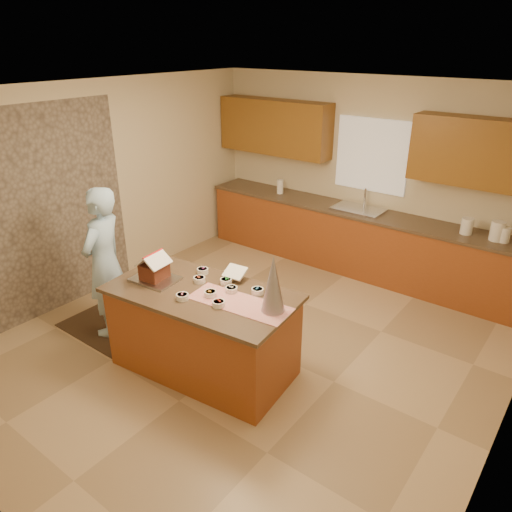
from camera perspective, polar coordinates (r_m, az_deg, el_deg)
name	(u,v)px	position (r m, az deg, el deg)	size (l,w,h in m)	color
floor	(252,345)	(5.48, -0.44, -10.52)	(5.50, 5.50, 0.00)	tan
ceiling	(251,92)	(4.51, -0.56, 18.83)	(5.50, 5.50, 0.00)	silver
wall_back	(371,176)	(7.10, 13.39, 9.19)	(5.50, 5.50, 0.00)	beige
wall_left	(99,190)	(6.59, -18.11, 7.46)	(5.50, 5.50, 0.00)	beige
stone_accent	(44,214)	(6.21, -23.83, 4.58)	(2.50, 2.50, 0.00)	gray
window_curtain	(372,155)	(7.01, 13.53, 11.50)	(1.05, 0.03, 1.00)	white
back_counter_base	(355,242)	(7.13, 11.67, 1.66)	(4.80, 0.60, 0.88)	brown
back_counter_top	(358,212)	(6.97, 11.99, 5.15)	(4.85, 0.63, 0.04)	brown
upper_cabinet_left	(275,127)	(7.58, 2.21, 15.02)	(1.85, 0.35, 0.80)	brown
upper_cabinet_right	(492,154)	(6.36, 26.11, 10.75)	(1.85, 0.35, 0.80)	brown
sink	(358,212)	(6.97, 11.99, 5.07)	(0.70, 0.45, 0.12)	silver
faucet	(365,198)	(7.08, 12.75, 6.74)	(0.03, 0.03, 0.28)	silver
island_base	(203,333)	(4.94, -6.25, -9.00)	(1.77, 0.89, 0.87)	brown
island_top	(201,293)	(4.70, -6.50, -4.40)	(1.85, 0.96, 0.04)	brown
table_runner	(239,303)	(4.46, -1.96, -5.59)	(0.98, 0.35, 0.01)	#AF0D0C
baking_tray	(155,279)	(4.97, -11.84, -2.68)	(0.45, 0.33, 0.02)	silver
cookbook	(235,272)	(4.84, -2.50, -1.91)	(0.22, 0.02, 0.18)	white
tinsel_tree	(273,284)	(4.23, 2.05, -3.31)	(0.22, 0.22, 0.54)	silver
rug	(111,327)	(6.02, -16.73, -8.09)	(1.17, 0.76, 0.01)	black
boy	(105,263)	(5.58, -17.48, -0.75)	(0.63, 0.41, 1.72)	#A4CAE9
canister_a	(467,226)	(6.49, 23.67, 3.26)	(0.15, 0.15, 0.20)	white
canister_b	(497,231)	(6.43, 26.64, 2.66)	(0.16, 0.16, 0.24)	white
canister_c	(505,235)	(6.42, 27.33, 2.25)	(0.13, 0.13, 0.18)	white
paper_towel	(280,187)	(7.56, 2.88, 8.21)	(0.10, 0.10, 0.22)	white
gingerbread_house	(154,269)	(4.92, -11.95, -1.48)	(0.30, 0.30, 0.28)	#582717
candy_bowls	(216,288)	(4.68, -4.76, -3.79)	(0.84, 0.63, 0.05)	white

